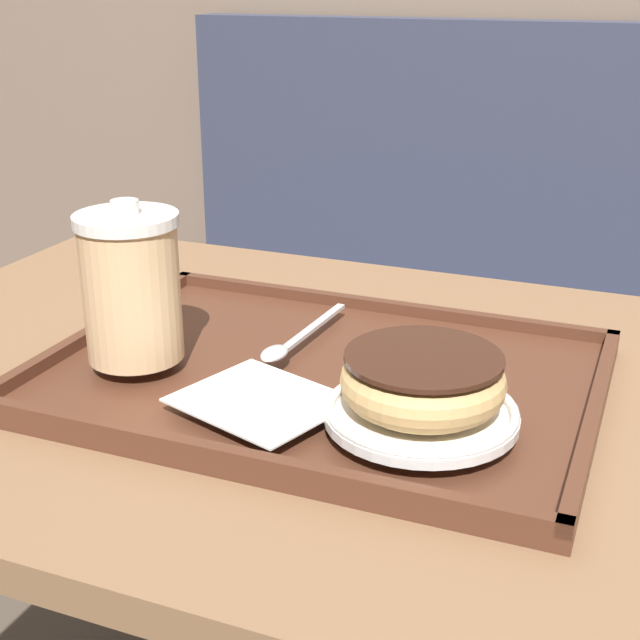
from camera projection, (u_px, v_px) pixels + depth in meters
booth_bench at (461, 388)px, 1.76m from camera, size 1.24×0.44×1.00m
cafe_table at (340, 516)px, 0.89m from camera, size 1.04×0.68×0.73m
serving_tray at (320, 378)px, 0.81m from camera, size 0.49×0.36×0.02m
napkin_paper at (260, 400)px, 0.73m from camera, size 0.15×0.14×0.00m
coffee_cup_front at (131, 286)px, 0.79m from camera, size 0.09×0.09×0.15m
plate_with_chocolate_donut at (421, 412)px, 0.70m from camera, size 0.15×0.15×0.01m
donut_chocolate_glazed at (423, 380)px, 0.69m from camera, size 0.13×0.13×0.04m
spoon at (288, 344)px, 0.83m from camera, size 0.03×0.17×0.01m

